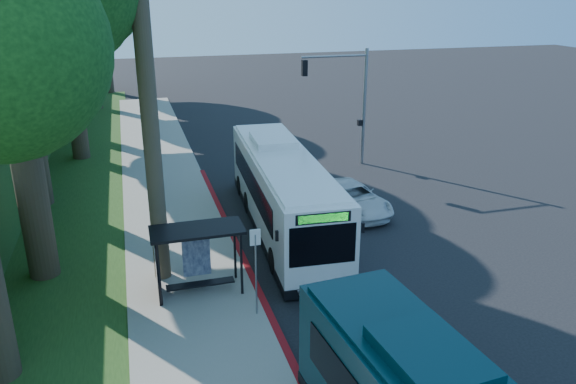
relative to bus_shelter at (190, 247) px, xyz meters
name	(u,v)px	position (x,y,z in m)	size (l,w,h in m)	color
ground	(351,237)	(7.26, 2.86, -1.81)	(140.00, 140.00, 0.00)	black
sidewalk	(183,257)	(-0.04, 2.86, -1.75)	(4.50, 70.00, 0.12)	gray
red_curb	(261,298)	(2.26, -1.14, -1.74)	(0.25, 30.00, 0.13)	maroon
grass_verge	(46,226)	(-5.74, 7.86, -1.78)	(8.00, 70.00, 0.06)	#234719
bus_shelter	(190,247)	(0.00, 0.00, 0.00)	(3.20, 1.51, 2.55)	black
stop_sign_pole	(256,261)	(1.86, -2.14, 0.28)	(0.35, 0.06, 3.17)	gray
traffic_signal_pole	(349,93)	(11.04, 12.86, 2.62)	(4.10, 0.30, 7.00)	gray
tree_5	(101,1)	(-3.16, 42.84, 7.16)	(7.35, 7.00, 12.86)	#382B1E
white_bus	(282,190)	(4.66, 4.71, 0.04)	(3.42, 12.79, 3.77)	white
pickup	(352,198)	(8.45, 5.65, -1.12)	(2.28, 4.95, 1.38)	silver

